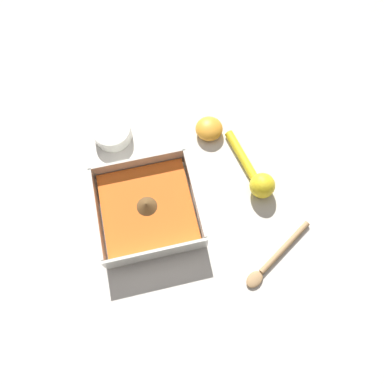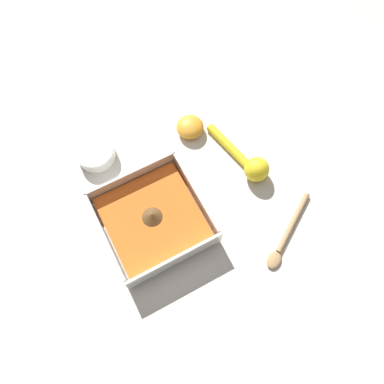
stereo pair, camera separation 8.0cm
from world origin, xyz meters
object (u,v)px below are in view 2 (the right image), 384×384
object	(u,v)px
square_dish	(153,220)
spice_bowl	(96,153)
lemon_squeezer	(250,164)
lemon_half	(190,127)
wooden_spoon	(287,235)

from	to	relation	value
square_dish	spice_bowl	xyz separation A→B (m)	(0.05, -0.21, -0.00)
lemon_squeezer	lemon_half	distance (m)	0.17
square_dish	lemon_squeezer	bearing A→B (deg)	-176.52
square_dish	lemon_half	bearing A→B (deg)	-136.67
square_dish	lemon_squeezer	size ratio (longest dim) A/B	1.14
wooden_spoon	square_dish	bearing A→B (deg)	-65.46
square_dish	spice_bowl	distance (m)	0.21
lemon_squeezer	wooden_spoon	xyz separation A→B (m)	(0.01, 0.17, -0.02)
spice_bowl	lemon_half	xyz separation A→B (m)	(-0.22, 0.04, 0.00)
spice_bowl	lemon_half	distance (m)	0.23
lemon_squeezer	wooden_spoon	distance (m)	0.18
lemon_half	wooden_spoon	xyz separation A→B (m)	(-0.06, 0.33, -0.01)
lemon_squeezer	wooden_spoon	bearing A→B (deg)	-15.69
spice_bowl	wooden_spoon	distance (m)	0.46
spice_bowl	lemon_squeezer	distance (m)	0.35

